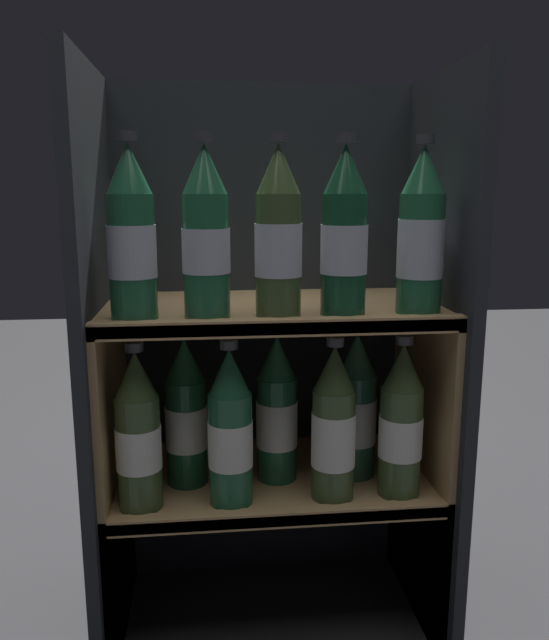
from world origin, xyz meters
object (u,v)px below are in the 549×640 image
object	(u,v)px
bottle_lower_front_2	(334,428)
bottle_upper_front_0	(131,238)
bottle_lower_front_3	(401,424)
bottle_lower_back_2	(356,409)
bottle_lower_back_0	(186,416)
bottle_lower_front_0	(138,435)
bottle_upper_front_3	(344,236)
bottle_lower_back_1	(277,412)
bottle_upper_front_1	(206,237)
bottle_lower_front_1	(230,432)
bottle_upper_front_4	(421,236)
bottle_upper_front_2	(275,237)

from	to	relation	value
bottle_lower_front_2	bottle_upper_front_0	bearing A→B (deg)	-180.00
bottle_lower_front_3	bottle_lower_back_2	distance (m)	0.10
bottle_upper_front_0	bottle_lower_back_0	bearing A→B (deg)	49.50
bottle_lower_back_0	bottle_lower_front_0	bearing A→B (deg)	-132.02
bottle_upper_front_3	bottle_lower_back_1	bearing A→B (deg)	139.62
bottle_upper_front_1	bottle_upper_front_3	size ratio (longest dim) A/B	1.00
bottle_lower_front_0	bottle_lower_front_2	size ratio (longest dim) A/B	1.00
bottle_lower_back_0	bottle_lower_front_1	bearing A→B (deg)	-47.98
bottle_upper_front_4	bottle_lower_front_2	xyz separation A→B (m)	(-0.13, -0.00, -0.30)
bottle_upper_front_2	bottle_lower_front_2	size ratio (longest dim) A/B	1.00
bottle_upper_front_1	bottle_lower_front_3	world-z (taller)	bottle_upper_front_1
bottle_upper_front_4	bottle_lower_back_0	size ratio (longest dim) A/B	1.00
bottle_lower_front_2	bottle_lower_front_3	distance (m)	0.11
bottle_upper_front_2	bottle_upper_front_3	xyz separation A→B (m)	(0.10, 0.00, 0.00)
bottle_upper_front_0	bottle_lower_front_3	distance (m)	0.51
bottle_upper_front_0	bottle_lower_front_3	size ratio (longest dim) A/B	1.00
bottle_upper_front_0	bottle_lower_front_1	bearing A→B (deg)	0.00
bottle_upper_front_2	bottle_upper_front_4	xyz separation A→B (m)	(0.22, 0.00, -0.00)
bottle_upper_front_2	bottle_lower_back_2	bearing A→B (deg)	27.85
bottle_upper_front_1	bottle_lower_back_0	distance (m)	0.31
bottle_lower_front_1	bottle_lower_back_1	bearing A→B (deg)	43.78
bottle_upper_front_2	bottle_lower_front_3	world-z (taller)	bottle_upper_front_2
bottle_upper_front_4	bottle_lower_back_1	bearing A→B (deg)	159.55
bottle_lower_front_1	bottle_lower_back_2	bearing A→B (deg)	19.73
bottle_upper_front_1	bottle_lower_front_2	bearing A→B (deg)	0.00
bottle_upper_front_2	bottle_lower_back_2	xyz separation A→B (m)	(0.15, 0.08, -0.30)
bottle_upper_front_1	bottle_upper_front_4	distance (m)	0.32
bottle_lower_front_1	bottle_lower_back_2	size ratio (longest dim) A/B	1.00
bottle_upper_front_0	bottle_lower_front_1	xyz separation A→B (m)	(0.14, 0.00, -0.30)
bottle_upper_front_0	bottle_lower_back_2	xyz separation A→B (m)	(0.36, 0.08, -0.30)
bottle_upper_front_4	bottle_lower_front_3	xyz separation A→B (m)	(-0.02, -0.00, -0.30)
bottle_upper_front_4	bottle_lower_front_1	xyz separation A→B (m)	(-0.29, -0.00, -0.30)
bottle_upper_front_0	bottle_upper_front_2	distance (m)	0.21
bottle_lower_back_2	bottle_lower_front_0	bearing A→B (deg)	-167.71
bottle_upper_front_3	bottle_lower_back_0	distance (m)	0.40
bottle_lower_front_1	bottle_lower_back_1	xyz separation A→B (m)	(0.08, 0.08, -0.00)
bottle_lower_front_3	bottle_lower_back_1	bearing A→B (deg)	157.75
bottle_upper_front_0	bottle_upper_front_1	bearing A→B (deg)	0.00
bottle_upper_front_4	bottle_lower_front_1	size ratio (longest dim) A/B	1.00
bottle_upper_front_0	bottle_lower_front_1	distance (m)	0.33
bottle_upper_front_2	bottle_lower_back_1	size ratio (longest dim) A/B	1.00
bottle_upper_front_3	bottle_lower_back_2	size ratio (longest dim) A/B	1.00
bottle_lower_front_2	bottle_lower_back_0	world-z (taller)	same
bottle_upper_front_0	bottle_lower_back_1	world-z (taller)	bottle_upper_front_0
bottle_upper_front_1	bottle_lower_back_0	world-z (taller)	bottle_upper_front_1
bottle_upper_front_3	bottle_lower_back_0	xyz separation A→B (m)	(-0.24, 0.08, -0.30)
bottle_upper_front_0	bottle_lower_front_1	world-z (taller)	bottle_upper_front_0
bottle_upper_front_2	bottle_lower_back_1	bearing A→B (deg)	81.56
bottle_upper_front_4	bottle_lower_back_1	distance (m)	0.38
bottle_lower_front_1	bottle_lower_back_1	world-z (taller)	same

